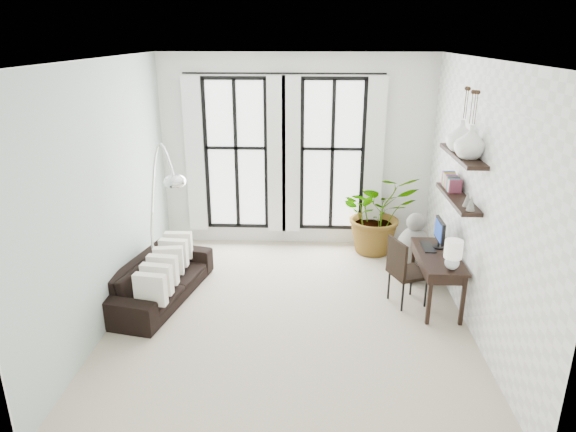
# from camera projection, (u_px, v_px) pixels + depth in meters

# --- Properties ---
(floor) EXTENTS (5.00, 5.00, 0.00)m
(floor) POSITION_uv_depth(u_px,v_px,m) (290.00, 314.00, 6.71)
(floor) COLOR #B5A790
(floor) RESTS_ON ground
(ceiling) EXTENTS (5.00, 5.00, 0.00)m
(ceiling) POSITION_uv_depth(u_px,v_px,m) (290.00, 59.00, 5.64)
(ceiling) COLOR white
(ceiling) RESTS_ON wall_back
(wall_left) EXTENTS (0.00, 5.00, 5.00)m
(wall_left) POSITION_uv_depth(u_px,v_px,m) (106.00, 195.00, 6.27)
(wall_left) COLOR #A9BCB2
(wall_left) RESTS_ON floor
(wall_right) EXTENTS (0.00, 5.00, 5.00)m
(wall_right) POSITION_uv_depth(u_px,v_px,m) (479.00, 200.00, 6.08)
(wall_right) COLOR white
(wall_right) RESTS_ON floor
(wall_back) EXTENTS (4.50, 0.00, 4.50)m
(wall_back) POSITION_uv_depth(u_px,v_px,m) (296.00, 152.00, 8.53)
(wall_back) COLOR white
(wall_back) RESTS_ON floor
(windows) EXTENTS (3.26, 0.13, 2.65)m
(windows) POSITION_uv_depth(u_px,v_px,m) (284.00, 156.00, 8.48)
(windows) COLOR white
(windows) RESTS_ON wall_back
(wall_shelves) EXTENTS (0.25, 1.30, 0.60)m
(wall_shelves) POSITION_uv_depth(u_px,v_px,m) (459.00, 180.00, 6.45)
(wall_shelves) COLOR black
(wall_shelves) RESTS_ON wall_right
(sofa) EXTENTS (1.15, 2.07, 0.57)m
(sofa) POSITION_uv_depth(u_px,v_px,m) (160.00, 279.00, 7.04)
(sofa) COLOR black
(sofa) RESTS_ON floor
(throw_pillows) EXTENTS (0.40, 1.52, 0.40)m
(throw_pillows) POSITION_uv_depth(u_px,v_px,m) (166.00, 265.00, 6.96)
(throw_pillows) COLOR white
(throw_pillows) RESTS_ON sofa
(plant) EXTENTS (1.44, 1.31, 1.37)m
(plant) POSITION_uv_depth(u_px,v_px,m) (377.00, 212.00, 8.44)
(plant) COLOR #2D7228
(plant) RESTS_ON floor
(desk) EXTENTS (0.51, 1.21, 1.11)m
(desk) POSITION_uv_depth(u_px,v_px,m) (439.00, 259.00, 6.72)
(desk) COLOR black
(desk) RESTS_ON floor
(desk_chair) EXTENTS (0.58, 0.58, 0.94)m
(desk_chair) POSITION_uv_depth(u_px,v_px,m) (403.00, 268.00, 6.80)
(desk_chair) COLOR black
(desk_chair) RESTS_ON floor
(arc_lamp) EXTENTS (0.71, 0.39, 2.16)m
(arc_lamp) POSITION_uv_depth(u_px,v_px,m) (163.00, 195.00, 6.71)
(arc_lamp) COLOR silver
(arc_lamp) RESTS_ON floor
(buddha) EXTENTS (0.55, 0.55, 0.99)m
(buddha) POSITION_uv_depth(u_px,v_px,m) (413.00, 250.00, 7.66)
(buddha) COLOR gray
(buddha) RESTS_ON floor
(vase_a) EXTENTS (0.37, 0.37, 0.38)m
(vase_a) POSITION_uv_depth(u_px,v_px,m) (470.00, 142.00, 5.99)
(vase_a) COLOR white
(vase_a) RESTS_ON shelf_upper
(vase_b) EXTENTS (0.37, 0.37, 0.38)m
(vase_b) POSITION_uv_depth(u_px,v_px,m) (461.00, 136.00, 6.37)
(vase_b) COLOR white
(vase_b) RESTS_ON shelf_upper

